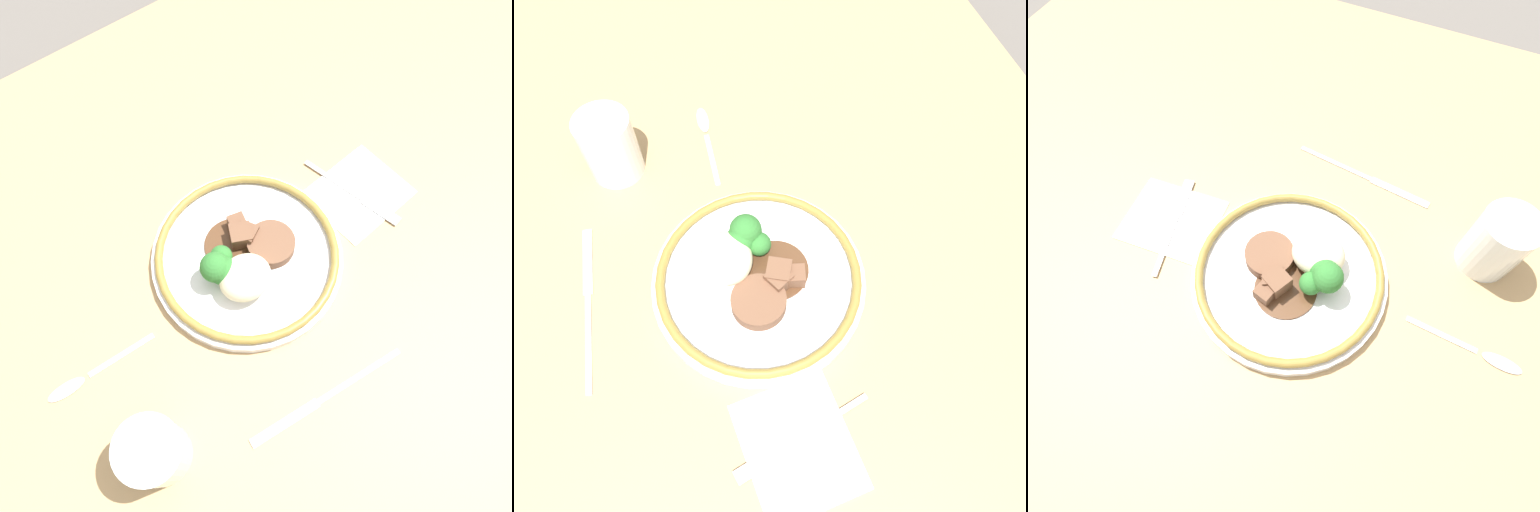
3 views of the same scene
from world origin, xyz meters
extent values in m
plane|color=#5B5651|center=(0.00, 0.00, 0.00)|extent=(8.00, 8.00, 0.00)
cube|color=tan|center=(0.00, 0.00, 0.02)|extent=(1.51, 1.19, 0.03)
cube|color=white|center=(-0.21, -0.04, 0.03)|extent=(0.15, 0.13, 0.00)
cylinder|color=white|center=(-0.01, -0.06, 0.04)|extent=(0.27, 0.27, 0.02)
torus|color=olive|center=(-0.01, -0.06, 0.05)|extent=(0.26, 0.26, 0.01)
ellipsoid|color=beige|center=(0.02, -0.02, 0.07)|extent=(0.07, 0.07, 0.05)
cylinder|color=brown|center=(-0.04, -0.05, 0.06)|extent=(0.07, 0.07, 0.02)
cylinder|color=#51331E|center=(0.00, -0.08, 0.05)|extent=(0.09, 0.09, 0.00)
cube|color=brown|center=(-0.02, -0.08, 0.06)|extent=(0.04, 0.04, 0.03)
cube|color=brown|center=(-0.02, -0.10, 0.06)|extent=(0.03, 0.03, 0.02)
cube|color=brown|center=(-0.01, -0.08, 0.06)|extent=(0.04, 0.04, 0.03)
cylinder|color=#5B8E47|center=(0.03, -0.07, 0.05)|extent=(0.01, 0.01, 0.01)
sphere|color=#2D702D|center=(0.03, -0.07, 0.07)|extent=(0.03, 0.03, 0.03)
cylinder|color=#5B8E47|center=(0.05, -0.06, 0.06)|extent=(0.01, 0.01, 0.02)
sphere|color=#2D702D|center=(0.05, -0.06, 0.08)|extent=(0.04, 0.04, 0.04)
cylinder|color=#5B8E47|center=(0.04, -0.05, 0.05)|extent=(0.01, 0.01, 0.01)
sphere|color=#2D702D|center=(0.04, -0.05, 0.08)|extent=(0.04, 0.04, 0.04)
cylinder|color=yellow|center=(0.24, 0.09, 0.06)|extent=(0.07, 0.07, 0.06)
cylinder|color=white|center=(0.24, 0.09, 0.08)|extent=(0.08, 0.08, 0.10)
cube|color=silver|center=(-0.19, -0.08, 0.04)|extent=(0.03, 0.11, 0.00)
cube|color=silver|center=(-0.21, 0.00, 0.04)|extent=(0.03, 0.07, 0.00)
cube|color=silver|center=(-0.02, 0.17, 0.03)|extent=(0.14, 0.02, 0.00)
cube|color=silver|center=(0.09, 0.15, 0.03)|extent=(0.10, 0.02, 0.00)
cube|color=silver|center=(0.21, -0.05, 0.03)|extent=(0.10, 0.01, 0.00)
ellipsoid|color=silver|center=(0.29, -0.05, 0.03)|extent=(0.05, 0.02, 0.01)
camera|label=1|loc=(0.16, 0.18, 0.70)|focal=35.00mm
camera|label=2|loc=(-0.27, 0.01, 0.62)|focal=35.00mm
camera|label=3|loc=(0.08, -0.27, 0.55)|focal=28.00mm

